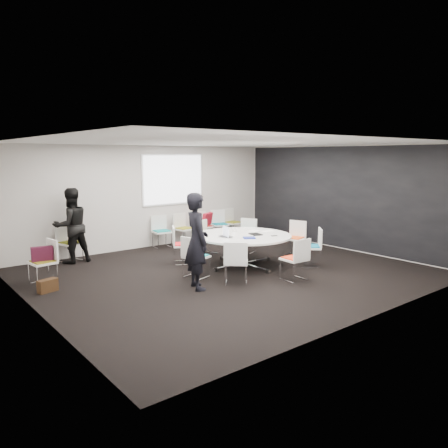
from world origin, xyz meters
TOP-DOWN VIEW (x-y plane):
  - room_shell at (0.09, 0.00)m, footprint 8.08×7.08m
  - conference_table at (0.62, 0.22)m, footprint 2.20×2.20m
  - projection_screen at (0.80, 3.46)m, footprint 1.90×0.03m
  - chair_ring_a at (2.33, 0.19)m, footprint 0.56×0.57m
  - chair_ring_b at (1.60, 1.24)m, footprint 0.59×0.60m
  - chair_ring_c at (0.68, 1.68)m, footprint 0.57×0.57m
  - chair_ring_d at (-0.35, 1.29)m, footprint 0.61×0.62m
  - chair_ring_e at (-0.79, 0.10)m, footprint 0.56×0.56m
  - chair_ring_f at (-0.45, -0.79)m, footprint 0.64×0.64m
  - chair_ring_g at (0.66, -1.33)m, footprint 0.48×0.47m
  - chair_ring_h at (1.85, -0.76)m, footprint 0.64×0.64m
  - chair_back_a at (0.20, 3.17)m, footprint 0.52×0.51m
  - chair_back_b at (0.94, 3.17)m, footprint 0.52×0.51m
  - chair_back_c at (1.61, 3.17)m, footprint 0.48×0.47m
  - chair_back_d at (2.22, 3.13)m, footprint 0.58×0.57m
  - chair_back_e at (2.77, 3.17)m, footprint 0.50×0.49m
  - chair_spare_left at (-3.41, 1.60)m, footprint 0.50×0.51m
  - chair_person_back at (-2.35, 3.16)m, footprint 0.58×0.57m
  - person_main at (-1.21, -0.53)m, footprint 0.61×0.77m
  - person_back at (-2.34, 3.00)m, footprint 0.92×0.75m
  - laptop at (0.16, 0.25)m, footprint 0.31×0.38m
  - laptop_lid at (0.12, 0.24)m, footprint 0.09×0.29m
  - notebook_black at (0.85, 0.05)m, footprint 0.28×0.34m
  - tablet_folio at (0.44, -0.19)m, footprint 0.33×0.31m
  - papers_right at (1.17, 0.45)m, footprint 0.35×0.29m
  - papers_front at (1.40, 0.22)m, footprint 0.31×0.23m
  - cup at (0.73, 0.67)m, footprint 0.08×0.08m
  - phone at (1.07, -0.32)m, footprint 0.16×0.12m
  - maroon_bag at (-3.43, 1.59)m, footprint 0.42×0.20m
  - brown_bag at (-3.53, 1.03)m, footprint 0.39×0.25m
  - red_jacket at (1.61, 2.94)m, footprint 0.47×0.33m

SIDE VIEW (x-z plane):
  - brown_bag at x=-3.53m, z-range 0.00..0.24m
  - chair_ring_a at x=2.33m, z-range -0.16..0.72m
  - chair_ring_b at x=1.60m, z-range -0.16..0.72m
  - chair_ring_c at x=0.68m, z-range -0.16..0.72m
  - chair_ring_d at x=-0.35m, z-range -0.16..0.72m
  - chair_ring_e at x=-0.79m, z-range -0.16..0.72m
  - chair_ring_f at x=-0.45m, z-range -0.16..0.72m
  - chair_ring_g at x=0.66m, z-range -0.16..0.72m
  - chair_ring_h at x=1.85m, z-range -0.16..0.72m
  - chair_back_a at x=0.20m, z-range -0.16..0.72m
  - chair_back_b at x=0.94m, z-range -0.16..0.72m
  - chair_back_c at x=1.61m, z-range -0.16..0.72m
  - chair_back_d at x=2.22m, z-range -0.16..0.72m
  - chair_back_e at x=2.77m, z-range -0.16..0.72m
  - chair_spare_left at x=-3.41m, z-range -0.16..0.72m
  - chair_person_back at x=-2.35m, z-range -0.16..0.72m
  - conference_table at x=0.62m, z-range 0.17..0.90m
  - maroon_bag at x=-3.43m, z-range 0.48..0.76m
  - red_jacket at x=1.61m, z-range 0.52..0.88m
  - papers_right at x=1.17m, z-range 0.73..0.73m
  - papers_front at x=1.40m, z-range 0.73..0.73m
  - phone at x=1.07m, z-range 0.73..0.74m
  - notebook_black at x=0.85m, z-range 0.73..0.75m
  - laptop at x=0.16m, z-range 0.73..0.76m
  - tablet_folio at x=0.44m, z-range 0.73..0.76m
  - cup at x=0.73m, z-range 0.73..0.82m
  - laptop_lid at x=0.12m, z-range 0.75..0.97m
  - person_back at x=-2.34m, z-range 0.00..1.78m
  - person_main at x=-1.21m, z-range 0.00..1.85m
  - room_shell at x=0.09m, z-range -0.04..2.84m
  - projection_screen at x=0.80m, z-range 1.17..2.53m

